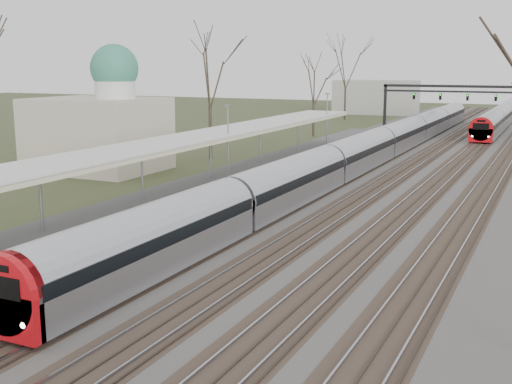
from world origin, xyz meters
The scene contains 8 objects.
track_bed centered at (0.26, 55.00, 0.06)m, with size 24.00×160.00×0.22m.
platform centered at (-9.05, 37.50, 0.50)m, with size 3.50×69.00×1.00m, color #9E9B93.
canopy centered at (-9.05, 32.99, 3.93)m, with size 4.10×50.00×3.11m.
dome_building centered at (-21.71, 38.00, 3.72)m, with size 10.00×8.00×10.30m.
signal_gantry centered at (0.29, 84.99, 4.91)m, with size 21.00×0.59×6.08m.
tree_west_far centered at (-17.00, 48.00, 8.02)m, with size 5.50×5.50×11.33m.
train_near centered at (-2.50, 54.30, 1.48)m, with size 2.62×90.21×3.05m.
train_far centered at (4.50, 99.96, 1.48)m, with size 2.62×60.21×3.05m.
Camera 1 is at (12.47, -3.93, 8.63)m, focal length 45.00 mm.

